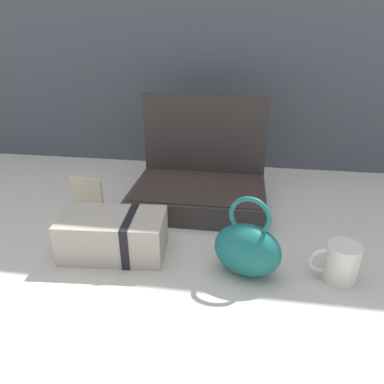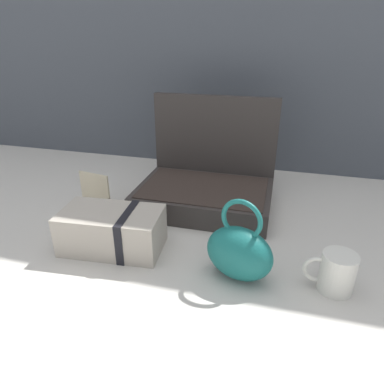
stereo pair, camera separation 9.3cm
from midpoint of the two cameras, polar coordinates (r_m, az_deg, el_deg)
ground_plane at (r=1.01m, az=-2.30°, el=-6.37°), size 6.00×6.00×0.00m
open_suitcase at (r=1.14m, az=-0.97°, el=1.66°), size 0.42×0.31×0.34m
teal_pouch_handbag at (r=0.81m, az=5.88°, el=-9.40°), size 0.18×0.14×0.20m
cream_toiletry_bag at (r=0.92m, az=-15.51°, el=-6.93°), size 0.27×0.16×0.11m
coffee_mug at (r=0.86m, az=20.53°, el=-10.93°), size 0.11×0.08×0.09m
info_card_left at (r=1.15m, az=-19.25°, el=-0.53°), size 0.11×0.03×0.12m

